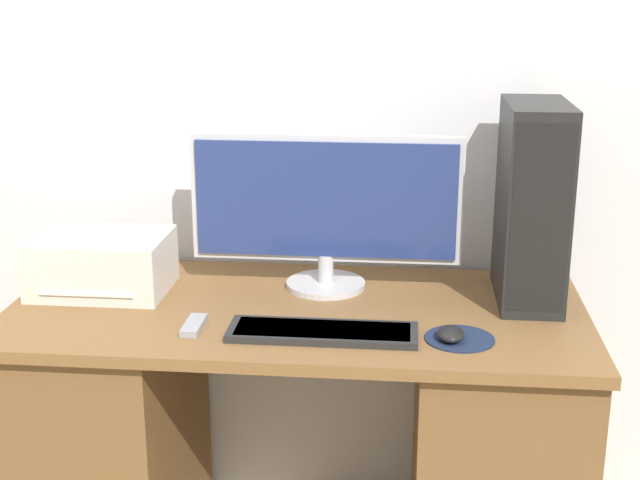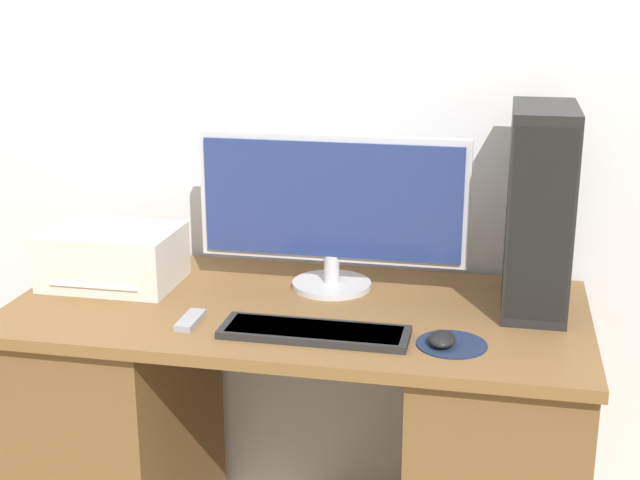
# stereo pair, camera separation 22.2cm
# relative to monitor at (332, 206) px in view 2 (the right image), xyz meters

# --- Properties ---
(wall_back) EXTENTS (6.40, 0.05, 2.70)m
(wall_back) POSITION_rel_monitor_xyz_m (-0.06, 0.24, 0.33)
(wall_back) COLOR silver
(wall_back) RESTS_ON ground_plane
(desk) EXTENTS (1.48, 0.70, 0.79)m
(desk) POSITION_rel_monitor_xyz_m (-0.06, -0.16, -0.61)
(desk) COLOR brown
(desk) RESTS_ON ground_plane
(monitor) EXTENTS (0.72, 0.21, 0.42)m
(monitor) POSITION_rel_monitor_xyz_m (0.00, 0.00, 0.00)
(monitor) COLOR #B7B7BC
(monitor) RESTS_ON desk
(keyboard) EXTENTS (0.45, 0.14, 0.02)m
(keyboard) POSITION_rel_monitor_xyz_m (0.02, -0.34, -0.22)
(keyboard) COLOR black
(keyboard) RESTS_ON desk
(mousepad) EXTENTS (0.16, 0.16, 0.00)m
(mousepad) POSITION_rel_monitor_xyz_m (0.35, -0.33, -0.23)
(mousepad) COLOR #19233D
(mousepad) RESTS_ON desk
(mouse) EXTENTS (0.06, 0.09, 0.03)m
(mouse) POSITION_rel_monitor_xyz_m (0.32, -0.35, -0.21)
(mouse) COLOR black
(mouse) RESTS_ON mousepad
(computer_tower) EXTENTS (0.16, 0.33, 0.51)m
(computer_tower) POSITION_rel_monitor_xyz_m (0.53, -0.04, 0.03)
(computer_tower) COLOR black
(computer_tower) RESTS_ON desk
(printer) EXTENTS (0.35, 0.26, 0.15)m
(printer) POSITION_rel_monitor_xyz_m (-0.60, -0.09, -0.15)
(printer) COLOR beige
(printer) RESTS_ON desk
(remote_control) EXTENTS (0.04, 0.12, 0.02)m
(remote_control) POSITION_rel_monitor_xyz_m (-0.29, -0.33, -0.22)
(remote_control) COLOR gray
(remote_control) RESTS_ON desk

